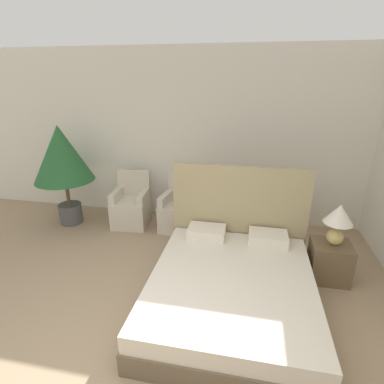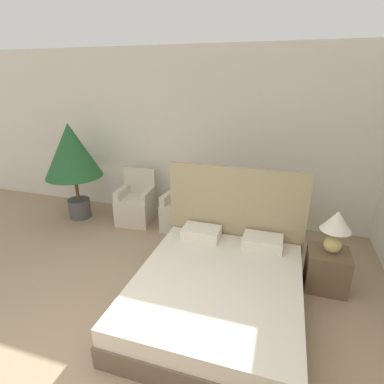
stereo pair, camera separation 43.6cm
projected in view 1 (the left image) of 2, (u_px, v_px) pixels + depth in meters
name	position (u px, v px, depth m)	size (l,w,h in m)	color
wall_back	(200.00, 138.00, 5.10)	(10.00, 0.06, 2.90)	silver
bed	(232.00, 284.00, 3.34)	(1.79, 2.05, 1.36)	brown
armchair_near_window_left	(131.00, 208.00, 5.17)	(0.62, 0.63, 0.91)	beige
armchair_near_window_right	(180.00, 213.00, 5.01)	(0.64, 0.64, 0.91)	beige
potted_palm	(62.00, 157.00, 4.91)	(0.97, 0.97, 1.71)	#4C4C4C
nightstand	(329.00, 261.00, 3.76)	(0.47, 0.42, 0.50)	brown
table_lamp	(338.00, 219.00, 3.56)	(0.34, 0.34, 0.52)	tan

